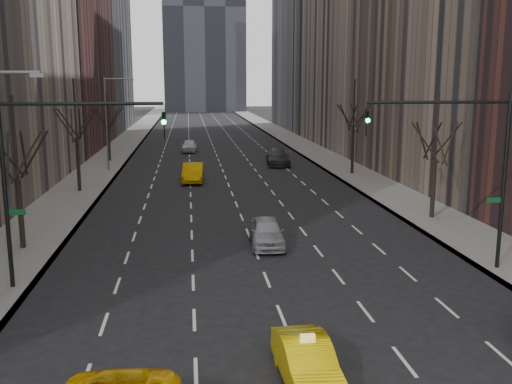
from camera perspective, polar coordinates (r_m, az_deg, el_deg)
name	(u,v)px	position (r m, az deg, el deg)	size (l,w,h in m)	color
sidewalk_left	(125,144)	(82.77, -12.97, 4.71)	(4.50, 320.00, 0.15)	slate
sidewalk_right	(296,142)	(83.75, 3.99, 5.03)	(4.50, 320.00, 0.15)	slate
tree_lw_b	(18,180)	(31.46, -22.71, 1.14)	(3.36, 3.50, 7.82)	black
tree_lw_c	(77,142)	(46.88, -17.48, 4.82)	(3.36, 3.50, 8.74)	black
tree_lw_d	(108,129)	(64.63, -14.55, 6.08)	(3.36, 3.50, 7.36)	black
tree_rw_b	(435,162)	(37.47, 17.45, 2.92)	(3.36, 3.50, 7.82)	black
tree_rw_c	(353,132)	(54.25, 9.70, 5.92)	(3.36, 3.50, 8.74)	black
traffic_mast_left	(46,160)	(24.73, -20.29, 3.01)	(6.69, 0.39, 8.00)	black
traffic_mast_right	(470,154)	(27.06, 20.65, 3.61)	(6.69, 0.39, 8.00)	black
streetlight_far	(110,114)	(57.42, -14.42, 7.59)	(2.83, 0.22, 9.00)	slate
taxi_sedan	(307,363)	(17.14, 5.14, -16.69)	(1.41, 4.04, 1.33)	#DFBD04
silver_sedan_ahead	(267,232)	(30.48, 1.08, -4.01)	(1.77, 4.40, 1.50)	gray
far_taxi	(193,173)	(50.36, -6.31, 1.95)	(1.74, 4.99, 1.64)	#D89804
far_suv_grey	(278,157)	(60.39, 2.21, 3.50)	(2.32, 5.70, 1.65)	#2D2D32
far_car_white	(189,146)	(72.40, -6.67, 4.62)	(1.82, 4.53, 1.54)	silver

